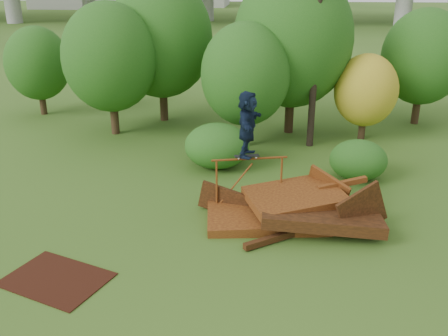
# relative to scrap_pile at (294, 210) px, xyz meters

# --- Properties ---
(ground) EXTENTS (240.00, 240.00, 0.00)m
(ground) POSITION_rel_scrap_pile_xyz_m (-1.23, -1.93, -0.39)
(ground) COLOR #2D5116
(ground) RESTS_ON ground
(scrap_pile) EXTENTS (5.52, 3.54, 1.78)m
(scrap_pile) POSITION_rel_scrap_pile_xyz_m (0.00, 0.00, 0.00)
(scrap_pile) COLOR #3F190B
(scrap_pile) RESTS_ON ground
(grind_rail) EXTENTS (2.21, 0.57, 1.72)m
(grind_rail) POSITION_rel_scrap_pile_xyz_m (-1.33, 0.64, 0.82)
(grind_rail) COLOR brown
(grind_rail) RESTS_ON ground
(skateboard) EXTENTS (0.75, 0.35, 0.08)m
(skateboard) POSITION_rel_scrap_pile_xyz_m (-1.41, 0.62, 1.39)
(skateboard) COLOR black
(skateboard) RESTS_ON grind_rail
(skater) EXTENTS (0.79, 1.83, 1.91)m
(skater) POSITION_rel_scrap_pile_xyz_m (-1.41, 0.62, 2.36)
(skater) COLOR black
(skater) RESTS_ON skateboard
(flat_plate) EXTENTS (2.78, 2.40, 0.03)m
(flat_plate) POSITION_rel_scrap_pile_xyz_m (-5.71, -3.43, -0.38)
(flat_plate) COLOR black
(flat_plate) RESTS_ON ground
(tree_0) EXTENTS (4.07, 4.07, 5.73)m
(tree_0) POSITION_rel_scrap_pile_xyz_m (-7.64, 7.97, 3.00)
(tree_0) COLOR black
(tree_0) RESTS_ON ground
(tree_1) EXTENTS (4.84, 4.84, 6.73)m
(tree_1) POSITION_rel_scrap_pile_xyz_m (-5.89, 10.33, 3.55)
(tree_1) COLOR black
(tree_1) RESTS_ON ground
(tree_2) EXTENTS (3.59, 3.59, 5.06)m
(tree_2) POSITION_rel_scrap_pile_xyz_m (-1.77, 6.78, 2.60)
(tree_2) COLOR black
(tree_2) RESTS_ON ground
(tree_3) EXTENTS (5.11, 5.11, 7.09)m
(tree_3) POSITION_rel_scrap_pile_xyz_m (0.14, 8.86, 3.75)
(tree_3) COLOR black
(tree_3) RESTS_ON ground
(tree_4) EXTENTS (2.67, 2.67, 3.68)m
(tree_4) POSITION_rel_scrap_pile_xyz_m (3.26, 8.13, 1.75)
(tree_4) COLOR black
(tree_4) RESTS_ON ground
(tree_5) EXTENTS (3.81, 3.81, 5.35)m
(tree_5) POSITION_rel_scrap_pile_xyz_m (6.22, 10.81, 2.76)
(tree_5) COLOR black
(tree_5) RESTS_ON ground
(tree_6) EXTENTS (3.15, 3.15, 4.41)m
(tree_6) POSITION_rel_scrap_pile_xyz_m (-12.26, 10.86, 2.19)
(tree_6) COLOR black
(tree_6) RESTS_ON ground
(shrub_left) EXTENTS (2.40, 2.21, 1.66)m
(shrub_left) POSITION_rel_scrap_pile_xyz_m (-2.66, 4.22, 0.44)
(shrub_left) COLOR #174F15
(shrub_left) RESTS_ON ground
(shrub_right) EXTENTS (1.99, 1.82, 1.41)m
(shrub_right) POSITION_rel_scrap_pile_xyz_m (2.35, 3.51, 0.31)
(shrub_right) COLOR #174F15
(shrub_right) RESTS_ON ground
(utility_pole) EXTENTS (1.40, 0.28, 9.72)m
(utility_pole) POSITION_rel_scrap_pile_xyz_m (0.96, 7.03, 4.54)
(utility_pole) COLOR black
(utility_pole) RESTS_ON ground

